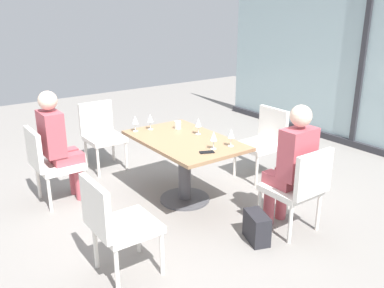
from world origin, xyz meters
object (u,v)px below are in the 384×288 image
person_front_left (58,141)px  person_far_right (292,162)px  dining_table_main (185,155)px  wine_glass_4 (150,118)px  handbag_0 (257,227)px  chair_far_right (299,185)px  chair_side_end (101,131)px  chair_near_window (264,139)px  chair_front_right (115,222)px  wine_glass_3 (198,123)px  cell_phone_on_table (207,152)px  wine_glass_0 (231,134)px  coffee_cup (178,125)px  wine_glass_2 (135,120)px  chair_front_left (50,161)px  wine_glass_1 (214,137)px

person_front_left → person_far_right: bearing=40.1°
dining_table_main → person_front_left: 1.38m
wine_glass_4 → handbag_0: wine_glass_4 is taller
chair_far_right → person_far_right: person_far_right is taller
chair_side_end → wine_glass_4: wine_glass_4 is taller
chair_near_window → person_front_left: size_ratio=0.69×
dining_table_main → handbag_0: 1.16m
chair_front_right → handbag_0: (0.28, 1.28, -0.36)m
chair_front_right → chair_near_window: size_ratio=1.00×
chair_far_right → handbag_0: chair_far_right is taller
person_far_right → wine_glass_3: size_ratio=6.81×
chair_side_end → cell_phone_on_table: 2.00m
cell_phone_on_table → dining_table_main: bearing=-165.0°
person_front_left → wine_glass_4: bearing=73.9°
wine_glass_0 → wine_glass_4: bearing=-159.7°
wine_glass_4 → coffee_cup: 0.33m
chair_far_right → wine_glass_0: size_ratio=4.70×
person_front_left → wine_glass_3: bearing=60.3°
chair_front_right → handbag_0: chair_front_right is taller
handbag_0 → coffee_cup: bearing=-163.5°
person_front_left → handbag_0: (1.89, 1.17, -0.56)m
cell_phone_on_table → handbag_0: 0.86m
chair_near_window → cell_phone_on_table: chair_near_window is taller
chair_side_end → dining_table_main: bearing=12.2°
chair_front_right → wine_glass_2: (-1.35, 0.92, 0.37)m
handbag_0 → chair_near_window: bearing=153.3°
person_front_left → wine_glass_2: bearing=72.7°
person_far_right → wine_glass_3: person_far_right is taller
person_front_left → coffee_cup: size_ratio=14.00×
dining_table_main → person_far_right: bearing=23.9°
dining_table_main → wine_glass_4: bearing=-166.8°
person_far_right → wine_glass_2: size_ratio=6.81×
wine_glass_2 → cell_phone_on_table: bearing=12.5°
person_front_left → cell_phone_on_table: size_ratio=8.75×
chair_front_left → wine_glass_4: wine_glass_4 is taller
wine_glass_2 → wine_glass_4: 0.18m
wine_glass_4 → wine_glass_1: bearing=10.0°
chair_far_right → cell_phone_on_table: size_ratio=6.04×
chair_front_left → wine_glass_2: 1.02m
chair_front_right → wine_glass_1: (-0.36, 1.27, 0.37)m
chair_near_window → person_far_right: (1.09, -0.74, 0.20)m
wine_glass_3 → wine_glass_4: (-0.47, -0.34, 0.00)m
chair_front_left → cell_phone_on_table: (1.29, 1.15, 0.24)m
wine_glass_0 → chair_side_end: bearing=-163.9°
dining_table_main → chair_front_right: 1.46m
wine_glass_3 → handbag_0: size_ratio=0.62×
wine_glass_2 → chair_front_right: bearing=-34.3°
chair_near_window → wine_glass_0: (0.48, -0.97, 0.37)m
chair_near_window → wine_glass_3: size_ratio=4.70×
person_front_left → wine_glass_1: 1.71m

